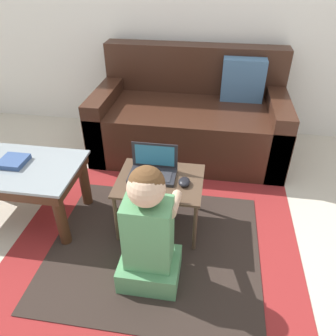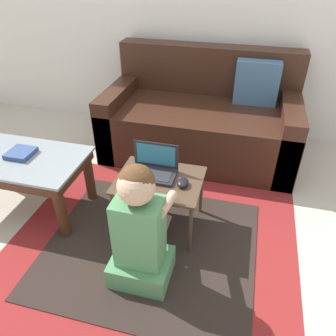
# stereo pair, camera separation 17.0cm
# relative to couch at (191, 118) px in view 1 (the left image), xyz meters

# --- Properties ---
(ground_plane) EXTENTS (16.00, 16.00, 0.00)m
(ground_plane) POSITION_rel_couch_xyz_m (-0.00, -1.30, -0.31)
(ground_plane) COLOR beige
(area_rug) EXTENTS (1.81, 1.58, 0.01)m
(area_rug) POSITION_rel_couch_xyz_m (-0.09, -1.28, -0.30)
(area_rug) COLOR maroon
(area_rug) RESTS_ON ground_plane
(couch) EXTENTS (1.63, 0.89, 0.88)m
(couch) POSITION_rel_couch_xyz_m (0.00, 0.00, 0.00)
(couch) COLOR #381E14
(couch) RESTS_ON ground_plane
(coffee_table) EXTENTS (0.90, 0.50, 0.43)m
(coffee_table) POSITION_rel_couch_xyz_m (-1.06, -1.12, 0.05)
(coffee_table) COLOR gray
(coffee_table) RESTS_ON ground_plane
(laptop_desk) EXTENTS (0.54, 0.43, 0.38)m
(laptop_desk) POSITION_rel_couch_xyz_m (-0.09, -1.06, 0.03)
(laptop_desk) COLOR #4C3828
(laptop_desk) RESTS_ON ground_plane
(laptop) EXTENTS (0.29, 0.18, 0.19)m
(laptop) POSITION_rel_couch_xyz_m (-0.14, -1.02, 0.11)
(laptop) COLOR #232328
(laptop) RESTS_ON laptop_desk
(computer_mouse) EXTENTS (0.07, 0.09, 0.04)m
(computer_mouse) POSITION_rel_couch_xyz_m (0.06, -1.08, 0.10)
(computer_mouse) COLOR black
(computer_mouse) RESTS_ON laptop_desk
(person_seated) EXTENTS (0.33, 0.40, 0.76)m
(person_seated) POSITION_rel_couch_xyz_m (-0.07, -1.50, 0.05)
(person_seated) COLOR #518E5B
(person_seated) RESTS_ON ground_plane
(book_on_table) EXTENTS (0.16, 0.17, 0.03)m
(book_on_table) POSITION_rel_couch_xyz_m (-1.04, -1.10, 0.14)
(book_on_table) COLOR #334C7F
(book_on_table) RESTS_ON coffee_table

